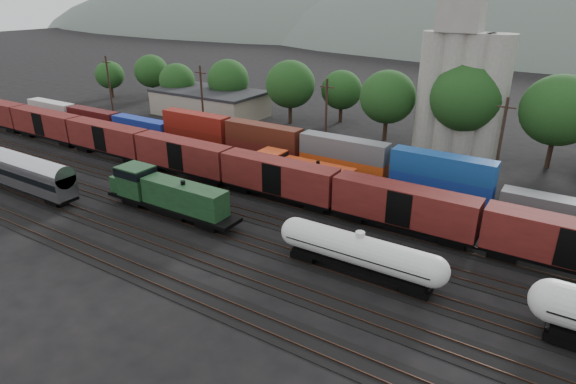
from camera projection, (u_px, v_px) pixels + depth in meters
The scene contains 12 objects.
ground at pixel (326, 237), 49.73m from camera, with size 600.00×600.00×0.00m, color black.
tracks at pixel (326, 236), 49.71m from camera, with size 180.00×33.20×0.20m.
green_locomotive at pixel (164, 193), 53.63m from camera, with size 17.74×3.13×4.70m.
tank_car_a at pixel (359, 252), 41.97m from camera, with size 15.73×2.82×4.12m.
passenger_coach at pixel (12, 168), 60.08m from camera, with size 22.20×2.74×5.04m.
orange_locomotive at pixel (299, 171), 61.23m from camera, with size 16.12×2.69×4.03m.
boxcar_string at pixel (403, 206), 49.33m from camera, with size 169.00×2.90×4.20m.
container_wall at pixel (336, 162), 63.71m from camera, with size 160.00×2.60×5.80m.
grain_silo at pixel (462, 79), 71.77m from camera, with size 13.40×5.00×29.00m.
industrial_sheds at pixel (475, 140), 72.91m from camera, with size 119.38×17.26×5.10m.
tree_band at pixel (503, 106), 71.07m from camera, with size 159.88×24.26×14.42m.
utility_poles at pixel (405, 130), 64.45m from camera, with size 122.20×0.36×12.00m.
Camera 1 is at (20.29, -39.29, 23.54)m, focal length 30.00 mm.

